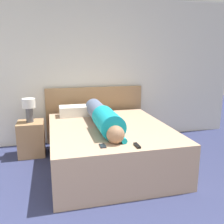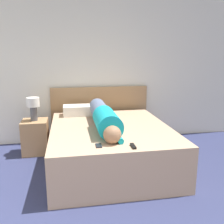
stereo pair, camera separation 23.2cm
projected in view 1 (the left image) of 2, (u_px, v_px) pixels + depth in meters
name	position (u px, v px, depth m)	size (l,w,h in m)	color
wall_back	(84.00, 72.00, 4.55)	(5.95, 0.06, 2.60)	silver
bed	(110.00, 146.00, 3.67)	(1.68, 2.00, 0.59)	tan
headboard	(95.00, 114.00, 4.70)	(1.80, 0.04, 1.02)	#A37A51
nightstand	(31.00, 138.00, 4.05)	(0.41, 0.41, 0.56)	#A37A51
table_lamp	(29.00, 107.00, 3.93)	(0.20, 0.20, 0.38)	#4C4C51
person_lying	(103.00, 118.00, 3.53)	(0.31, 1.61, 0.31)	#936B4C
pillow_near_headboard	(78.00, 111.00, 4.24)	(0.62, 0.30, 0.17)	silver
tv_remote	(137.00, 145.00, 2.82)	(0.04, 0.15, 0.02)	black
cell_phone	(103.00, 146.00, 2.83)	(0.06, 0.13, 0.01)	black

